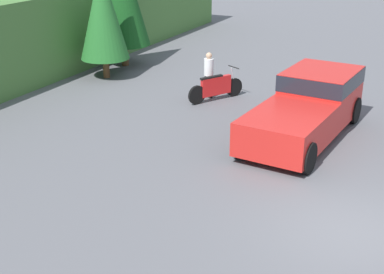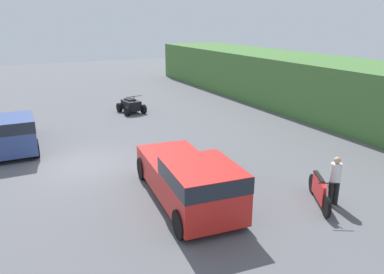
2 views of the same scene
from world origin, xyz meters
TOP-DOWN VIEW (x-y plane):
  - ground_plane at (0.00, 0.00)m, footprint 80.00×80.00m
  - tree_left at (7.85, 11.56)m, footprint 1.98×1.98m
  - pickup_truck_red at (5.17, 2.46)m, footprint 5.62×2.61m
  - dirt_bike at (7.00, 6.27)m, footprint 2.10×1.29m
  - rider_person at (7.23, 6.66)m, footprint 0.45×0.45m

SIDE VIEW (x-z plane):
  - ground_plane at x=0.00m, z-range 0.00..0.00m
  - dirt_bike at x=7.00m, z-range -0.09..1.04m
  - rider_person at x=7.23m, z-range 0.07..1.74m
  - pickup_truck_red at x=5.17m, z-range 0.06..1.82m
  - tree_left at x=7.85m, z-range 0.40..4.91m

